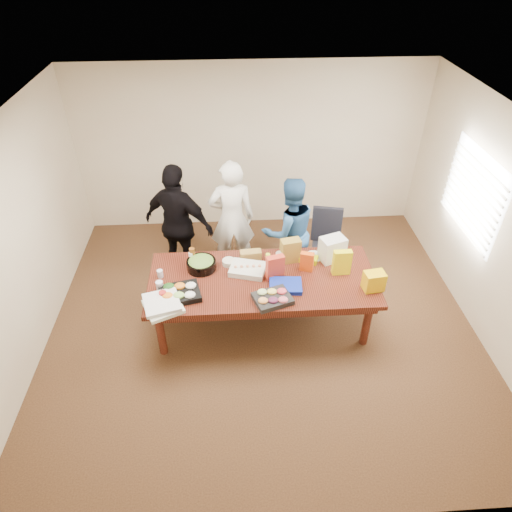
{
  "coord_description": "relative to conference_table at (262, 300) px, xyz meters",
  "views": [
    {
      "loc": [
        -0.34,
        -4.25,
        4.31
      ],
      "look_at": [
        -0.07,
        0.1,
        1.02
      ],
      "focal_mm": 31.6,
      "sensor_mm": 36.0,
      "label": 1
    }
  ],
  "objects": [
    {
      "name": "dressing_bottle",
      "position": [
        -0.87,
        0.37,
        0.49
      ],
      "size": [
        0.08,
        0.08,
        0.22
      ],
      "primitive_type": "cylinder",
      "rotation": [
        0.0,
        0.0,
        0.17
      ],
      "color": "brown",
      "rests_on": "conference_table"
    },
    {
      "name": "mayo_jar",
      "position": [
        0.24,
        0.3,
        0.45
      ],
      "size": [
        0.12,
        0.12,
        0.15
      ],
      "primitive_type": "cylinder",
      "rotation": [
        0.0,
        0.0,
        0.29
      ],
      "color": "silver",
      "rests_on": "conference_table"
    },
    {
      "name": "dip_bowl_a",
      "position": [
        0.46,
        0.43,
        0.4
      ],
      "size": [
        0.16,
        0.16,
        0.06
      ],
      "primitive_type": "cylinder",
      "rotation": [
        0.0,
        0.0,
        0.2
      ],
      "color": "white",
      "rests_on": "conference_table"
    },
    {
      "name": "grocery_bag_white",
      "position": [
        0.92,
        0.33,
        0.54
      ],
      "size": [
        0.36,
        0.31,
        0.33
      ],
      "primitive_type": "cube",
      "rotation": [
        0.0,
        0.0,
        0.34
      ],
      "color": "silver",
      "rests_on": "conference_table"
    },
    {
      "name": "grocery_bag_yellow",
      "position": [
        1.3,
        -0.28,
        0.49
      ],
      "size": [
        0.26,
        0.2,
        0.24
      ],
      "primitive_type": "cube",
      "rotation": [
        0.0,
        0.0,
        0.15
      ],
      "color": "yellow",
      "rests_on": "conference_table"
    },
    {
      "name": "banana_bunch",
      "position": [
        0.62,
        0.3,
        0.41
      ],
      "size": [
        0.26,
        0.21,
        0.08
      ],
      "primitive_type": "cube",
      "rotation": [
        0.0,
        0.0,
        -0.39
      ],
      "color": "#C4D700",
      "rests_on": "conference_table"
    },
    {
      "name": "chip_bag_red",
      "position": [
        0.15,
        0.01,
        0.53
      ],
      "size": [
        0.23,
        0.14,
        0.32
      ],
      "primitive_type": "cube",
      "rotation": [
        0.0,
        0.0,
        0.25
      ],
      "color": "red",
      "rests_on": "conference_table"
    },
    {
      "name": "conference_table",
      "position": [
        0.0,
        0.0,
        0.0
      ],
      "size": [
        2.8,
        1.2,
        0.75
      ],
      "primitive_type": "cube",
      "color": "#4C1C0F",
      "rests_on": "floor"
    },
    {
      "name": "person_center",
      "position": [
        -0.35,
        1.18,
        0.51
      ],
      "size": [
        0.67,
        0.47,
        1.77
      ],
      "primitive_type": "imported",
      "rotation": [
        0.0,
        0.0,
        3.21
      ],
      "color": "white",
      "rests_on": "floor"
    },
    {
      "name": "wall_left",
      "position": [
        -2.75,
        0.0,
        0.98
      ],
      "size": [
        0.04,
        5.0,
        2.7
      ],
      "primitive_type": "cube",
      "color": "beige",
      "rests_on": "floor"
    },
    {
      "name": "ceiling",
      "position": [
        0.0,
        0.0,
        2.33
      ],
      "size": [
        5.5,
        5.0,
        0.02
      ],
      "primitive_type": "cube",
      "color": "white",
      "rests_on": "wall_back"
    },
    {
      "name": "wall_right",
      "position": [
        2.75,
        0.0,
        0.98
      ],
      "size": [
        0.04,
        5.0,
        2.7
      ],
      "primitive_type": "cube",
      "color": "beige",
      "rests_on": "floor"
    },
    {
      "name": "mustard_bottle",
      "position": [
        0.09,
        0.27,
        0.46
      ],
      "size": [
        0.07,
        0.07,
        0.17
      ],
      "primitive_type": "cylinder",
      "rotation": [
        0.0,
        0.0,
        -0.29
      ],
      "color": "yellow",
      "rests_on": "conference_table"
    },
    {
      "name": "chip_bag_yellow",
      "position": [
        0.98,
        0.04,
        0.54
      ],
      "size": [
        0.23,
        0.1,
        0.33
      ],
      "primitive_type": "cube",
      "rotation": [
        0.0,
        0.0,
        0.03
      ],
      "color": "yellow",
      "rests_on": "conference_table"
    },
    {
      "name": "office_chair",
      "position": [
        1.01,
        0.9,
        0.13
      ],
      "size": [
        0.62,
        0.62,
        1.01
      ],
      "primitive_type": "cube",
      "rotation": [
        0.0,
        0.0,
        -0.22
      ],
      "color": "black",
      "rests_on": "floor"
    },
    {
      "name": "dip_bowl_b",
      "position": [
        -0.41,
        0.3,
        0.41
      ],
      "size": [
        0.17,
        0.17,
        0.07
      ],
      "primitive_type": "cylinder",
      "rotation": [
        0.0,
        0.0,
        0.01
      ],
      "color": "beige",
      "rests_on": "conference_table"
    },
    {
      "name": "bread_loaf",
      "position": [
        -0.12,
        0.42,
        0.43
      ],
      "size": [
        0.28,
        0.14,
        0.11
      ],
      "primitive_type": "cube",
      "rotation": [
        0.0,
        0.0,
        0.09
      ],
      "color": "olive",
      "rests_on": "conference_table"
    },
    {
      "name": "pizza_box_upper",
      "position": [
        -1.18,
        -0.44,
        0.44
      ],
      "size": [
        0.49,
        0.49,
        0.05
      ],
      "primitive_type": "cube",
      "rotation": [
        0.0,
        0.0,
        0.27
      ],
      "color": "silver",
      "rests_on": "pizza_box_lower"
    },
    {
      "name": "clear_cup_a",
      "position": [
        -1.24,
        -0.14,
        0.43
      ],
      "size": [
        0.11,
        0.11,
        0.12
      ],
      "primitive_type": "cylinder",
      "rotation": [
        0.0,
        0.0,
        0.31
      ],
      "color": "silver",
      "rests_on": "conference_table"
    },
    {
      "name": "floor",
      "position": [
        0.0,
        0.0,
        -0.39
      ],
      "size": [
        5.5,
        5.0,
        0.02
      ],
      "primitive_type": "cube",
      "color": "#47301E",
      "rests_on": "ground"
    },
    {
      "name": "fruit_tray",
      "position": [
        0.09,
        -0.41,
        0.41
      ],
      "size": [
        0.5,
        0.44,
        0.06
      ],
      "primitive_type": "cube",
      "rotation": [
        0.0,
        0.0,
        0.33
      ],
      "color": "black",
      "rests_on": "conference_table"
    },
    {
      "name": "chip_bag_orange",
      "position": [
        0.56,
        0.13,
        0.51
      ],
      "size": [
        0.18,
        0.12,
        0.26
      ],
      "primitive_type": "cube",
      "rotation": [
        0.0,
        0.0,
        -0.3
      ],
      "color": "#E24C0F",
      "rests_on": "conference_table"
    },
    {
      "name": "wall_back",
      "position": [
        0.0,
        2.5,
        0.98
      ],
      "size": [
        5.5,
        0.04,
        2.7
      ],
      "primitive_type": "cube",
      "color": "beige",
      "rests_on": "floor"
    },
    {
      "name": "plate_b",
      "position": [
        0.71,
        0.4,
        0.38
      ],
      "size": [
        0.27,
        0.27,
        0.01
      ],
      "primitive_type": "cylinder",
      "rotation": [
        0.0,
        0.0,
        -0.14
      ],
      "color": "white",
      "rests_on": "conference_table"
    },
    {
      "name": "kraft_bag",
      "position": [
        0.38,
        0.33,
        0.54
      ],
      "size": [
        0.27,
        0.19,
        0.32
      ],
      "primitive_type": "cube",
      "rotation": [
        0.0,
        0.0,
        0.19
      ],
      "color": "olive",
      "rests_on": "conference_table"
    },
    {
      "name": "pizza_box_lower",
      "position": [
        -1.17,
        -0.46,
        0.4
      ],
      "size": [
        0.52,
        0.52,
        0.05
      ],
      "primitive_type": "cube",
      "rotation": [
        0.0,
        0.0,
        0.43
      ],
      "color": "silver",
      "rests_on": "conference_table"
    },
    {
      "name": "ranch_bottle",
      "position": [
        -0.89,
        0.35,
        0.46
      ],
      "size": [
        0.06,
        0.06,
        0.17
      ],
      "primitive_type": "cylinder",
      "rotation": [
        0.0,
        0.0,
        0.06
      ],
      "color": "silver",
      "rests_on": "conference_table"
    },
    {
      "name": "person_left",
      "position": [
        -1.09,
        1.06,
        0.52
      ],
      "size": [
        1.13,
        0.85,
        1.78
      ],
      "primitive_type": "imported",
      "rotation": [
        0.0,
        0.0,
        2.68
      ],
      "color": "black",
      "rests_on": "floor"
    },
    {
      "name": "wall_front",
      "position": [
        0.0,
        -2.5,
        0.98
      ],
      "size": [
        5.5,
        0.04,
        2.7
      ],
      "primitive_type": "cube",
      "color": "beige",
      "rests_on": "floor"
    },
    {
      "name": "salad_bowl",
      "position": [
        -0.76,
        0.24,
        0.44
      ],
      "size": [
        0.47,
        0.47,
        0.12
      ],
      "primitive_type": "cylinder",
      "rotation": [
        0.0,
        0.0,
        0.31
      ],
      "color": "black",
      "rests_on": "conference_table"
    },
    {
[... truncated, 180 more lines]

